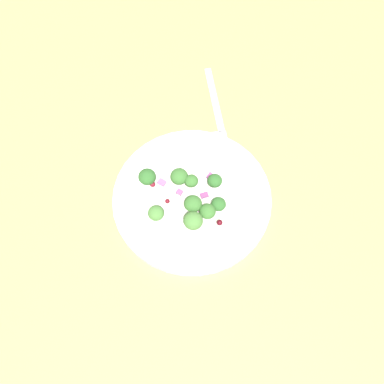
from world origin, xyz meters
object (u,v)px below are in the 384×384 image
broccoli_floret_2 (208,211)px  plate (192,197)px  broccoli_floret_0 (147,177)px  broccoli_floret_1 (219,204)px  fork (215,111)px

broccoli_floret_2 → plate: bearing=40.9°
plate → broccoli_floret_0: bearing=78.3°
broccoli_floret_0 → broccoli_floret_1: 12.21cm
broccoli_floret_2 → broccoli_floret_0: bearing=65.0°
broccoli_floret_1 → fork: broccoli_floret_1 is taller
broccoli_floret_0 → broccoli_floret_1: size_ratio=1.21×
plate → broccoli_floret_1: 5.01cm
fork → broccoli_floret_2: bearing=-178.7°
plate → broccoli_floret_2: size_ratio=9.96×
broccoli_floret_0 → broccoli_floret_2: size_ratio=1.11×
plate → fork: size_ratio=1.40×
plate → fork: 18.30cm
plate → broccoli_floret_2: 4.70cm
broccoli_floret_1 → broccoli_floret_2: (-1.53, 1.61, 0.28)cm
broccoli_floret_1 → broccoli_floret_2: bearing=133.6°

